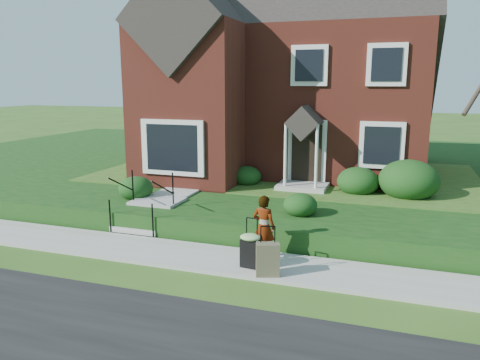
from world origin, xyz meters
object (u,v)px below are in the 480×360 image
at_px(suitcase_olive, 268,259).
at_px(front_steps, 150,211).
at_px(woman, 264,227).
at_px(suitcase_black, 250,248).

bearing_deg(suitcase_olive, front_steps, 130.85).
relative_size(front_steps, woman, 1.35).
xyz_separation_m(front_steps, suitcase_olive, (4.17, -2.44, -0.04)).
bearing_deg(woman, suitcase_olive, 119.69).
height_order(front_steps, woman, front_steps).
distance_m(front_steps, suitcase_black, 4.27).
bearing_deg(suitcase_olive, woman, 92.10).
xyz_separation_m(suitcase_black, suitcase_olive, (0.48, -0.31, -0.08)).
height_order(front_steps, suitcase_black, front_steps).
bearing_deg(suitcase_black, woman, 85.86).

